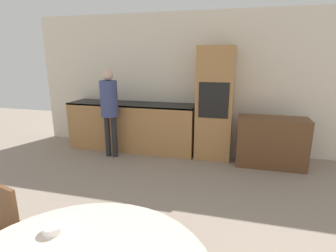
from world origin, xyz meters
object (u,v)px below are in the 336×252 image
at_px(sideboard, 271,142).
at_px(person_standing, 109,103).
at_px(oven_unit, 215,103).
at_px(bowl_near, 53,228).

distance_m(sideboard, person_standing, 2.85).
distance_m(oven_unit, person_standing, 1.88).
distance_m(sideboard, bowl_near, 3.67).
height_order(person_standing, bowl_near, person_standing).
bearing_deg(sideboard, bowl_near, -116.93).
bearing_deg(oven_unit, sideboard, -13.40).
xyz_separation_m(sideboard, person_standing, (-2.78, -0.27, 0.58)).
relative_size(oven_unit, bowl_near, 15.64).
height_order(oven_unit, bowl_near, oven_unit).
distance_m(person_standing, bowl_near, 3.20).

